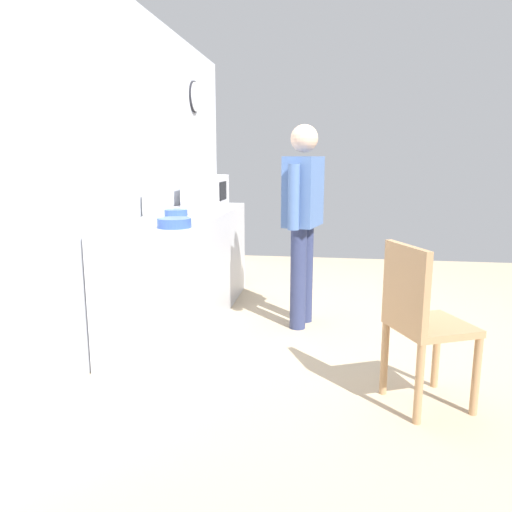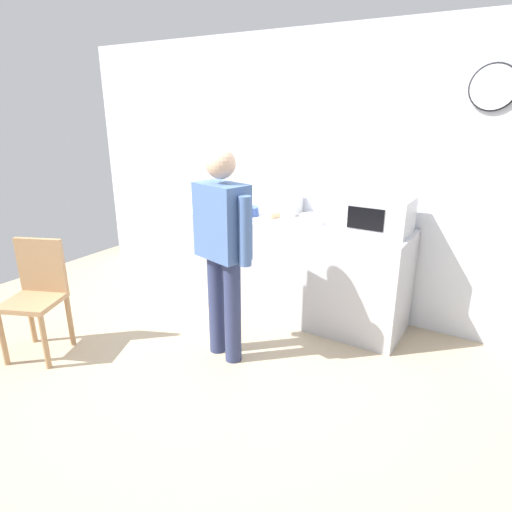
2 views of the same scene
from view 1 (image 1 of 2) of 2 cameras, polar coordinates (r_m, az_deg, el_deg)
The scene contains 13 objects.
ground_plane at distance 4.23m, azimuth 8.21°, elevation -8.18°, with size 6.00×6.00×0.00m, color tan.
back_wall at distance 4.31m, azimuth -13.39°, elevation 9.66°, with size 5.40×0.13×2.60m.
kitchen_counter at distance 4.31m, azimuth -8.06°, elevation -1.43°, with size 2.36×0.62×0.93m, color #B7B7BC.
microwave at distance 5.09m, azimuth -5.80°, elevation 7.54°, with size 0.50×0.39×0.30m.
sandwich_plate at distance 4.13m, azimuth -7.98°, elevation 4.84°, with size 0.24×0.24×0.07m.
salad_bowl at distance 3.88m, azimuth -9.17°, elevation 4.71°, with size 0.18×0.18×0.08m, color #33519E.
cereal_bowl at distance 3.46m, azimuth -9.38°, elevation 3.78°, with size 0.24×0.24×0.07m, color #33519E.
mixing_bowl at distance 4.51m, azimuth -7.19°, elevation 5.65°, with size 0.22×0.22×0.08m, color white.
toaster at distance 4.23m, azimuth -11.27°, elevation 5.97°, with size 0.22×0.18×0.20m, color silver.
fork_utensil at distance 4.56m, azimuth -3.61°, elevation 5.32°, with size 0.17×0.02×0.01m, color silver.
spoon_utensil at distance 3.83m, azimuth -14.56°, elevation 3.85°, with size 0.17×0.02×0.01m, color silver.
person_standing at distance 4.08m, azimuth 5.42°, elevation 5.18°, with size 0.58×0.33×1.66m.
wooden_chair at distance 2.92m, azimuth 18.34°, elevation -6.81°, with size 0.53×0.53×0.94m.
Camera 1 is at (-4.00, 0.01, 1.40)m, focal length 34.78 mm.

